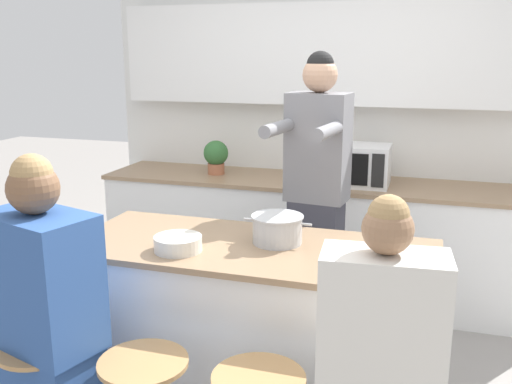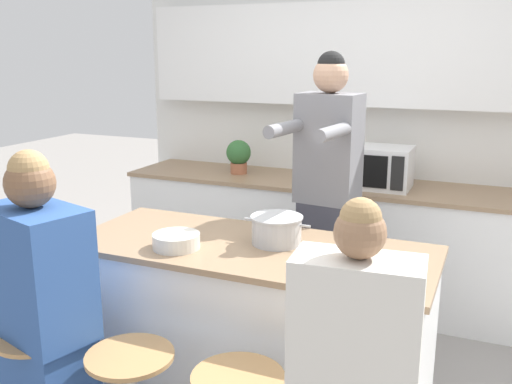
{
  "view_description": "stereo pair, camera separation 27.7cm",
  "coord_description": "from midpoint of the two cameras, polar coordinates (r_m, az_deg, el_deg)",
  "views": [
    {
      "loc": [
        0.81,
        -2.5,
        1.85
      ],
      "look_at": [
        0.0,
        0.07,
        1.18
      ],
      "focal_mm": 40.0,
      "sensor_mm": 36.0,
      "label": 1
    },
    {
      "loc": [
        1.07,
        -2.4,
        1.85
      ],
      "look_at": [
        0.0,
        0.07,
        1.18
      ],
      "focal_mm": 40.0,
      "sensor_mm": 36.0,
      "label": 2
    }
  ],
  "objects": [
    {
      "name": "wall_back",
      "position": [
        4.48,
        11.36,
        9.72
      ],
      "size": [
        3.54,
        0.22,
        2.7
      ],
      "color": "silver",
      "rests_on": "ground_plane"
    },
    {
      "name": "back_counter",
      "position": [
        4.39,
        9.82,
        -4.82
      ],
      "size": [
        3.29,
        0.65,
        0.91
      ],
      "color": "white",
      "rests_on": "ground_plane"
    },
    {
      "name": "kitchen_island",
      "position": [
        2.96,
        2.17,
        -13.83
      ],
      "size": [
        1.78,
        0.75,
        0.93
      ],
      "color": "black",
      "rests_on": "ground_plane"
    },
    {
      "name": "person_cooking",
      "position": [
        3.37,
        9.38,
        -1.95
      ],
      "size": [
        0.41,
        0.6,
        1.85
      ],
      "rotation": [
        0.0,
        0.0,
        -0.12
      ],
      "color": "#383842",
      "rests_on": "ground_plane"
    },
    {
      "name": "person_wrapped_blanket",
      "position": [
        2.66,
        -17.66,
        -12.55
      ],
      "size": [
        0.53,
        0.41,
        1.46
      ],
      "rotation": [
        0.0,
        0.0,
        -0.29
      ],
      "color": "#2D5193",
      "rests_on": "ground_plane"
    },
    {
      "name": "cooking_pot",
      "position": [
        2.79,
        4.93,
        -3.83
      ],
      "size": [
        0.34,
        0.26,
        0.14
      ],
      "color": "#B7BABC",
      "rests_on": "kitchen_island"
    },
    {
      "name": "fruit_bowl",
      "position": [
        2.74,
        -5.11,
        -4.94
      ],
      "size": [
        0.23,
        0.23,
        0.07
      ],
      "color": "silver",
      "rests_on": "kitchen_island"
    },
    {
      "name": "coffee_cup_near",
      "position": [
        2.58,
        11.95,
        -6.32
      ],
      "size": [
        0.11,
        0.07,
        0.08
      ],
      "color": "white",
      "rests_on": "kitchen_island"
    },
    {
      "name": "microwave",
      "position": [
        4.14,
        13.9,
        2.42
      ],
      "size": [
        0.47,
        0.34,
        0.29
      ],
      "color": "white",
      "rests_on": "back_counter"
    },
    {
      "name": "potted_plant",
      "position": [
        4.49,
        0.01,
        3.71
      ],
      "size": [
        0.19,
        0.19,
        0.27
      ],
      "color": "#A86042",
      "rests_on": "back_counter"
    }
  ]
}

